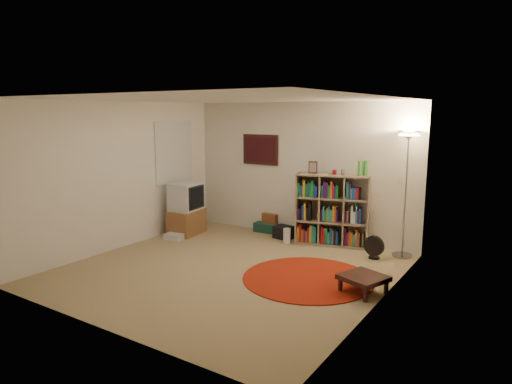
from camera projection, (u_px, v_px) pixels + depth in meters
room at (227, 186)px, 6.64m from camera, size 4.54×4.54×2.54m
bookshelf at (331, 211)px, 7.97m from camera, size 1.31×0.68×1.51m
floor_lamp at (408, 153)px, 7.14m from camera, size 0.46×0.46×2.04m
floor_fan at (374, 247)px, 7.27m from camera, size 0.34×0.20×0.38m
tv_stand at (186, 210)px, 8.70m from camera, size 0.55×0.73×0.99m
dvd_box at (175, 236)px, 8.40m from camera, size 0.36×0.31×0.11m
suitcase at (270, 227)px, 8.94m from camera, size 0.57×0.38×0.18m
wicker_basket at (272, 218)px, 8.94m from camera, size 0.33×0.24×0.18m
duffel_bag at (284, 232)px, 8.47m from camera, size 0.37×0.32×0.23m
paper_towel at (287, 236)px, 8.14m from camera, size 0.14×0.14×0.27m
red_rug at (308, 278)px, 6.42m from camera, size 1.84×1.84×0.02m
side_table at (363, 278)px, 5.89m from camera, size 0.66×0.66×0.24m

